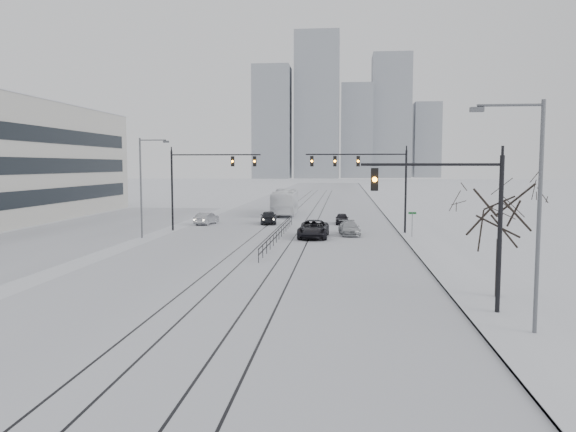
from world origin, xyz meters
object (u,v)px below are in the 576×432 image
at_px(bare_tree, 500,208).
at_px(sedan_nb_front, 313,229).
at_px(traffic_mast_near, 462,212).
at_px(sedan_nb_right, 349,228).
at_px(box_truck, 285,202).
at_px(sedan_sb_outer, 207,219).
at_px(sedan_sb_inner, 269,217).
at_px(sedan_nb_far, 342,219).

distance_m(bare_tree, sedan_nb_front, 25.07).
bearing_deg(sedan_nb_front, traffic_mast_near, -72.05).
bearing_deg(sedan_nb_right, traffic_mast_near, -87.53).
xyz_separation_m(bare_tree, box_truck, (-15.30, 46.04, -2.82)).
xyz_separation_m(bare_tree, sedan_sb_outer, (-22.67, 32.90, -3.83)).
distance_m(sedan_sb_inner, sedan_nb_right, 12.93).
bearing_deg(sedan_nb_right, sedan_sb_outer, 146.22).
relative_size(sedan_sb_outer, box_truck, 0.33).
distance_m(traffic_mast_near, bare_tree, 3.85).
height_order(traffic_mast_near, sedan_nb_front, traffic_mast_near).
distance_m(sedan_sb_inner, box_truck, 11.84).
distance_m(sedan_nb_front, sedan_nb_far, 12.36).
bearing_deg(sedan_sb_inner, bare_tree, 107.30).
distance_m(sedan_sb_outer, box_truck, 15.10).
height_order(sedan_sb_inner, box_truck, box_truck).
xyz_separation_m(traffic_mast_near, sedan_sb_inner, (-13.51, 37.26, -3.82)).
relative_size(sedan_nb_front, box_truck, 0.48).
xyz_separation_m(sedan_nb_front, box_truck, (-5.07, 23.46, 0.88)).
distance_m(bare_tree, box_truck, 48.60).
distance_m(sedan_nb_right, box_truck, 22.73).
bearing_deg(sedan_nb_front, sedan_nb_right, 36.57).
xyz_separation_m(sedan_nb_far, box_truck, (-7.61, 11.36, 1.06)).
xyz_separation_m(sedan_nb_right, box_truck, (-8.33, 21.12, 1.03)).
height_order(sedan_nb_right, box_truck, box_truck).
bearing_deg(sedan_nb_front, box_truck, 103.12).
relative_size(traffic_mast_near, sedan_sb_inner, 1.61).
relative_size(traffic_mast_near, box_truck, 0.59).
relative_size(sedan_nb_right, sedan_nb_far, 1.22).
xyz_separation_m(traffic_mast_near, box_truck, (-12.89, 49.05, -2.90)).
bearing_deg(sedan_nb_right, sedan_sb_inner, 126.95).
bearing_deg(box_truck, traffic_mast_near, 103.13).
relative_size(sedan_nb_front, sedan_nb_right, 1.31).
xyz_separation_m(sedan_sb_inner, sedan_nb_far, (8.23, 0.43, -0.13)).
xyz_separation_m(traffic_mast_near, sedan_sb_outer, (-20.26, 35.90, -3.90)).
relative_size(traffic_mast_near, sedan_nb_right, 1.61).
relative_size(sedan_sb_inner, sedan_nb_far, 1.22).
relative_size(bare_tree, sedan_sb_outer, 1.53).
bearing_deg(sedan_sb_inner, traffic_mast_near, 102.30).
relative_size(sedan_nb_front, sedan_nb_far, 1.59).
height_order(sedan_nb_far, box_truck, box_truck).
bearing_deg(box_truck, sedan_nb_far, 122.21).
height_order(sedan_sb_outer, sedan_nb_right, sedan_sb_outer).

